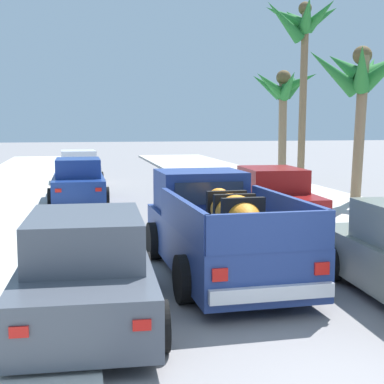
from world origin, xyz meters
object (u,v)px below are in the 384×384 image
car_left_far (273,197)px  palm_tree_right_mid (363,77)px  palm_tree_left_back (283,91)px  car_left_near (78,181)px  pickup_truck (218,230)px  car_right_near (78,168)px  palm_tree_right_fore (303,30)px  car_left_mid (86,271)px

car_left_far → palm_tree_right_mid: size_ratio=0.81×
palm_tree_left_back → car_left_near: bearing=-148.2°
pickup_truck → palm_tree_left_back: bearing=65.9°
car_right_near → car_left_far: (5.31, -11.59, 0.00)m
palm_tree_right_mid → palm_tree_left_back: size_ratio=1.00×
pickup_truck → palm_tree_right_fore: size_ratio=0.66×
car_right_near → car_left_mid: same height
pickup_truck → car_right_near: size_ratio=1.22×
palm_tree_right_fore → palm_tree_left_back: palm_tree_right_fore is taller
car_left_near → palm_tree_right_mid: (9.29, -2.99, 3.59)m
car_left_mid → pickup_truck: bearing=40.5°
pickup_truck → palm_tree_right_fore: 16.11m
car_left_far → palm_tree_right_mid: 5.91m
car_left_near → car_left_mid: (0.06, -12.56, 0.00)m
car_right_near → car_left_far: size_ratio=1.00×
car_left_near → palm_tree_right_mid: 10.40m
car_left_near → car_left_mid: same height
car_left_far → pickup_truck: bearing=-119.6°
pickup_truck → palm_tree_left_back: palm_tree_left_back is taller
car_left_mid → car_left_far: bearing=53.3°
car_left_mid → car_left_far: 8.80m
pickup_truck → car_left_far: bearing=60.4°
car_right_near → palm_tree_right_fore: palm_tree_right_fore is taller
car_left_far → palm_tree_right_mid: bearing=32.5°
pickup_truck → car_left_mid: 3.22m
car_left_far → palm_tree_left_back: (4.60, 11.66, 3.64)m
palm_tree_right_fore → palm_tree_left_back: (0.39, 3.38, -2.37)m
palm_tree_right_fore → palm_tree_left_back: size_ratio=1.49×
car_left_mid → car_left_far: same height
palm_tree_right_fore → palm_tree_left_back: 4.14m
car_left_mid → palm_tree_right_mid: bearing=46.1°
palm_tree_right_fore → palm_tree_right_mid: size_ratio=1.49×
pickup_truck → palm_tree_right_fore: (7.03, 13.24, 5.91)m
car_left_near → car_right_near: size_ratio=0.99×
pickup_truck → palm_tree_right_mid: size_ratio=0.98×
palm_tree_left_back → car_left_far: bearing=-111.5°
car_right_near → car_left_mid: size_ratio=1.00×
pickup_truck → palm_tree_left_back: (7.42, 16.62, 3.54)m
car_right_near → palm_tree_right_mid: size_ratio=0.81×
car_left_mid → palm_tree_right_fore: 19.00m
pickup_truck → car_left_near: (-2.51, 10.47, -0.10)m
car_left_mid → palm_tree_left_back: bearing=62.2°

